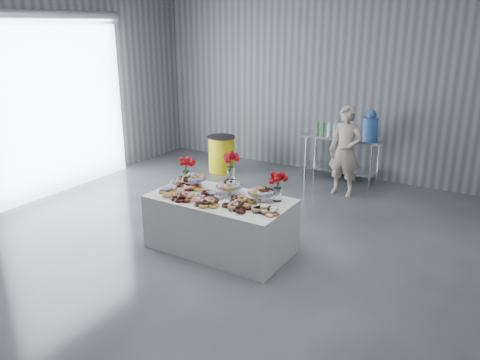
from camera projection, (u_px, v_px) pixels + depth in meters
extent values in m
plane|color=#3A3C42|center=(211.00, 262.00, 6.10)|extent=(9.00, 9.00, 0.00)
cube|color=slate|center=(339.00, 75.00, 9.13)|extent=(8.00, 0.04, 4.00)
cube|color=slate|center=(0.00, 87.00, 7.41)|extent=(0.04, 9.00, 4.00)
cube|color=white|center=(58.00, 109.00, 8.35)|extent=(0.05, 3.00, 3.00)
cylinder|color=silver|center=(49.00, 17.00, 7.84)|extent=(0.24, 3.00, 0.24)
cube|color=white|center=(220.00, 224.00, 6.34)|extent=(1.91, 1.02, 0.75)
cube|color=silver|center=(343.00, 137.00, 9.01)|extent=(1.50, 0.60, 0.04)
cube|color=silver|center=(341.00, 168.00, 9.21)|extent=(1.40, 0.55, 0.03)
cylinder|color=silver|center=(306.00, 158.00, 9.26)|extent=(0.04, 0.04, 0.86)
cylinder|color=silver|center=(371.00, 167.00, 8.63)|extent=(0.04, 0.04, 0.86)
cylinder|color=silver|center=(315.00, 152.00, 9.67)|extent=(0.04, 0.04, 0.86)
cylinder|color=silver|center=(378.00, 161.00, 9.04)|extent=(0.04, 0.04, 0.86)
cylinder|color=silver|center=(193.00, 183.00, 6.59)|extent=(0.06, 0.06, 0.12)
cylinder|color=silver|center=(193.00, 179.00, 6.57)|extent=(0.36, 0.36, 0.01)
cylinder|color=silver|center=(229.00, 191.00, 6.30)|extent=(0.06, 0.06, 0.12)
cylinder|color=silver|center=(229.00, 186.00, 6.28)|extent=(0.36, 0.36, 0.01)
cylinder|color=silver|center=(262.00, 198.00, 6.05)|extent=(0.06, 0.06, 0.12)
cylinder|color=silver|center=(262.00, 193.00, 6.03)|extent=(0.36, 0.36, 0.01)
cylinder|color=white|center=(186.00, 177.00, 6.77)|extent=(0.11, 0.11, 0.18)
cylinder|color=#1E5919|center=(186.00, 169.00, 6.72)|extent=(0.04, 0.04, 0.18)
cylinder|color=white|center=(277.00, 194.00, 6.09)|extent=(0.11, 0.11, 0.18)
cylinder|color=#1E5919|center=(278.00, 185.00, 6.05)|extent=(0.04, 0.04, 0.18)
cylinder|color=silver|center=(231.00, 185.00, 6.50)|extent=(0.14, 0.14, 0.15)
cylinder|color=white|center=(231.00, 173.00, 6.45)|extent=(0.11, 0.11, 0.18)
cylinder|color=#1E5919|center=(231.00, 164.00, 6.41)|extent=(0.04, 0.04, 0.18)
cylinder|color=#3D75D1|center=(370.00, 128.00, 8.69)|extent=(0.28, 0.28, 0.40)
sphere|color=#3D75D1|center=(371.00, 115.00, 8.61)|extent=(0.20, 0.20, 0.20)
imported|color=#CC8C93|center=(345.00, 151.00, 8.27)|extent=(0.61, 0.42, 1.61)
cylinder|color=yellow|center=(221.00, 154.00, 9.75)|extent=(0.54, 0.54, 0.73)
cylinder|color=black|center=(221.00, 137.00, 9.63)|extent=(0.58, 0.58, 0.02)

